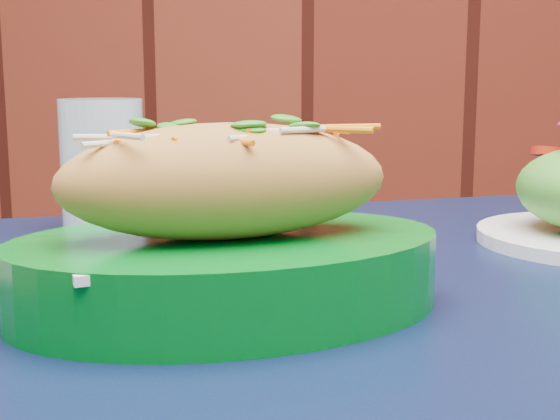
{
  "coord_description": "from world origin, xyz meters",
  "views": [
    {
      "loc": [
        0.12,
        1.03,
        0.91
      ],
      "look_at": [
        0.07,
        1.58,
        0.81
      ],
      "focal_mm": 50.0,
      "sensor_mm": 36.0,
      "label": 1
    }
  ],
  "objects": [
    {
      "name": "cafe_table",
      "position": [
        0.17,
        1.58,
        0.66
      ],
      "size": [
        1.03,
        1.03,
        0.75
      ],
      "rotation": [
        0.0,
        0.0,
        0.37
      ],
      "color": "black",
      "rests_on": "ground"
    },
    {
      "name": "banh_mi_basket",
      "position": [
        0.04,
        1.53,
        0.8
      ],
      "size": [
        0.34,
        0.29,
        0.13
      ],
      "rotation": [
        0.0,
        0.0,
        0.41
      ],
      "color": "#006016",
      "rests_on": "cafe_table"
    },
    {
      "name": "water_glass",
      "position": [
        -0.13,
        1.78,
        0.82
      ],
      "size": [
        0.08,
        0.08,
        0.13
      ],
      "primitive_type": "cylinder",
      "color": "silver",
      "rests_on": "cafe_table"
    }
  ]
}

